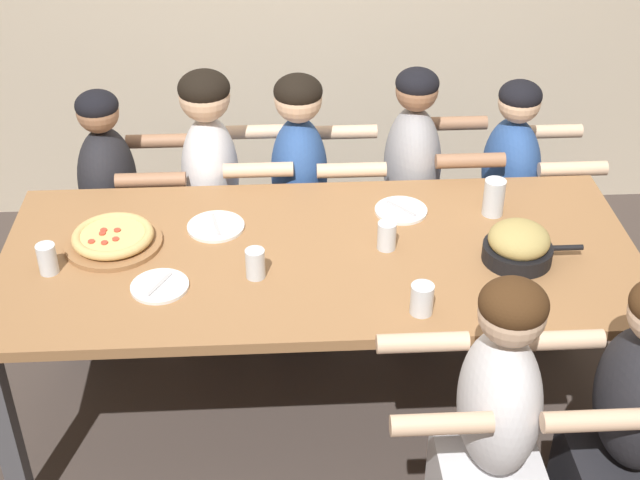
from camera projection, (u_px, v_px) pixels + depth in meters
The scene contains 19 objects.
ground_plane at pixel (320, 412), 3.57m from camera, with size 18.00×18.00×0.00m, color #423833.
dining_table at pixel (320, 269), 3.18m from camera, with size 2.25×0.98×0.78m.
pizza_board_main at pixel (113, 238), 3.16m from camera, with size 0.35×0.35×0.06m.
skillet_bowl at pixel (519, 245), 3.07m from camera, with size 0.35×0.24×0.14m.
empty_plate_a at pixel (216, 226), 3.27m from camera, with size 0.21×0.21×0.02m.
empty_plate_b at pixel (401, 210), 3.37m from camera, with size 0.20×0.20×0.02m.
empty_plate_c at pixel (160, 286), 2.96m from camera, with size 0.19×0.19×0.02m.
drinking_glass_a at pixel (48, 260), 3.01m from camera, with size 0.07×0.07×0.11m.
drinking_glass_b at pixel (387, 237), 3.14m from camera, with size 0.07×0.07×0.10m.
drinking_glass_c at pixel (422, 300), 2.83m from camera, with size 0.07×0.07×0.10m.
drinking_glass_d at pixel (255, 265), 3.00m from camera, with size 0.07×0.07×0.11m.
drinking_glass_e at pixel (494, 199), 3.32m from camera, with size 0.08×0.08×0.14m.
diner_far_left at pixel (115, 220), 3.85m from camera, with size 0.51×0.40×1.09m.
diner_far_right at pixel (506, 208), 3.93m from camera, with size 0.51×0.40×1.10m.
diner_far_midright at pixel (410, 205), 3.90m from camera, with size 0.51×0.40×1.16m.
diner_near_right at pixel (624, 445), 2.74m from camera, with size 0.51×0.40×1.11m.
diner_near_midright at pixel (491, 447), 2.72m from camera, with size 0.51×0.40×1.14m.
diner_far_midleft at pixel (214, 207), 3.84m from camera, with size 0.51×0.40×1.17m.
diner_far_center at pixel (301, 208), 3.87m from camera, with size 0.51×0.40×1.14m.
Camera 1 is at (-0.14, -2.60, 2.54)m, focal length 50.00 mm.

